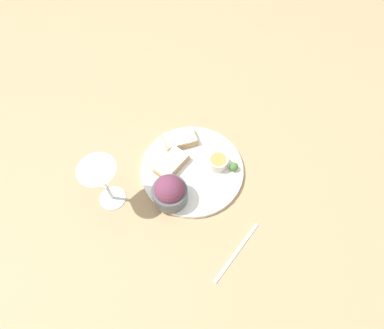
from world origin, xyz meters
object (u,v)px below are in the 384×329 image
(salad_bowl, at_px, (171,192))
(cheese_toast_far, at_px, (180,139))
(fork, at_px, (237,252))
(wine_glass, at_px, (102,179))
(cheese_toast_near, at_px, (171,163))
(sauce_ramekin, at_px, (218,162))

(salad_bowl, xyz_separation_m, cheese_toast_far, (-0.17, -0.08, -0.03))
(cheese_toast_far, xyz_separation_m, fork, (0.20, 0.29, -0.02))
(wine_glass, distance_m, fork, 0.37)
(cheese_toast_near, xyz_separation_m, fork, (0.11, 0.27, -0.02))
(sauce_ramekin, xyz_separation_m, cheese_toast_far, (-0.01, -0.13, -0.00))
(cheese_toast_far, bearing_deg, salad_bowl, 25.58)
(cheese_toast_near, xyz_separation_m, cheese_toast_far, (-0.08, -0.02, -0.00))
(sauce_ramekin, xyz_separation_m, fork, (0.19, 0.16, -0.03))
(sauce_ramekin, height_order, fork, sauce_ramekin)
(salad_bowl, distance_m, fork, 0.22)
(sauce_ramekin, relative_size, cheese_toast_near, 0.53)
(cheese_toast_far, distance_m, wine_glass, 0.27)
(salad_bowl, height_order, wine_glass, wine_glass)
(salad_bowl, relative_size, fork, 0.50)
(cheese_toast_near, height_order, wine_glass, wine_glass)
(salad_bowl, bearing_deg, fork, 81.83)
(cheese_toast_far, relative_size, wine_glass, 0.66)
(salad_bowl, bearing_deg, sauce_ramekin, 160.91)
(sauce_ramekin, relative_size, cheese_toast_far, 0.51)
(cheese_toast_far, bearing_deg, sauce_ramekin, 85.27)
(salad_bowl, xyz_separation_m, sauce_ramekin, (-0.15, 0.05, -0.02))
(salad_bowl, distance_m, cheese_toast_far, 0.19)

